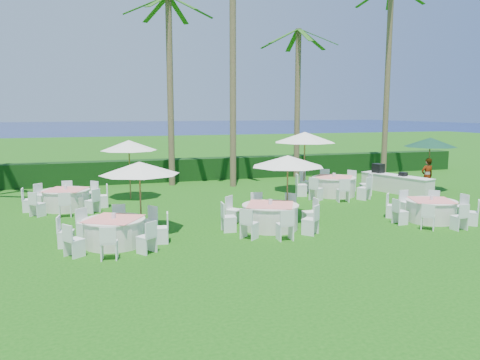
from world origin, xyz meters
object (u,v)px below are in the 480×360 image
object	(u,v)px
banquet_table_b	(270,216)
umbrella_c	(129,145)
umbrella_a	(139,168)
umbrella_b	(288,161)
umbrella_d	(305,137)
banquet_table_a	(114,231)
buffet_table	(395,183)
banquet_table_c	(431,210)
banquet_table_d	(66,199)
staff_person	(427,176)
umbrella_green	(430,142)
banquet_table_f	(334,186)

from	to	relation	value
banquet_table_b	umbrella_c	distance (m)	7.98
umbrella_a	umbrella_b	distance (m)	5.13
umbrella_d	banquet_table_a	bearing A→B (deg)	-144.86
banquet_table_b	buffet_table	distance (m)	9.29
umbrella_b	buffet_table	distance (m)	8.02
banquet_table_c	banquet_table_d	world-z (taller)	banquet_table_d
banquet_table_a	umbrella_b	distance (m)	6.37
umbrella_b	buffet_table	bearing A→B (deg)	26.24
umbrella_a	staff_person	distance (m)	13.70
banquet_table_d	umbrella_green	xyz separation A→B (m)	(16.31, -0.81, 1.92)
banquet_table_a	banquet_table_c	distance (m)	10.62
banquet_table_c	umbrella_a	world-z (taller)	umbrella_a
umbrella_a	umbrella_d	distance (m)	9.70
umbrella_c	staff_person	xyz separation A→B (m)	(13.10, -2.95, -1.50)
banquet_table_a	umbrella_b	xyz separation A→B (m)	(5.98, 1.42, 1.67)
banquet_table_b	umbrella_green	world-z (taller)	umbrella_green
banquet_table_a	umbrella_green	world-z (taller)	umbrella_green
umbrella_c	umbrella_green	size ratio (longest dim) A/B	1.00
umbrella_c	banquet_table_d	bearing A→B (deg)	-150.62
umbrella_d	umbrella_green	size ratio (longest dim) A/B	1.14
banquet_table_c	banquet_table_f	world-z (taller)	banquet_table_f
umbrella_green	buffet_table	xyz separation A→B (m)	(-1.78, 0.07, -1.89)
banquet_table_b	buffet_table	xyz separation A→B (m)	(8.11, 4.53, 0.02)
banquet_table_a	banquet_table_c	xyz separation A→B (m)	(10.61, -0.38, -0.01)
banquet_table_f	banquet_table_d	bearing A→B (deg)	177.30
umbrella_d	umbrella_b	bearing A→B (deg)	-121.57
banquet_table_a	staff_person	bearing A→B (deg)	16.26
banquet_table_a	buffet_table	world-z (taller)	buffet_table
banquet_table_c	umbrella_green	distance (m)	6.96
banquet_table_b	umbrella_d	size ratio (longest dim) A/B	1.11
umbrella_b	umbrella_green	bearing A→B (deg)	21.07
umbrella_d	umbrella_green	xyz separation A→B (m)	(5.81, -1.51, -0.25)
umbrella_b	umbrella_green	xyz separation A→B (m)	(8.83, 3.40, 0.26)
banquet_table_b	banquet_table_c	size ratio (longest dim) A/B	1.09
umbrella_d	umbrella_green	distance (m)	6.01
banquet_table_d	umbrella_b	world-z (taller)	umbrella_b
banquet_table_b	umbrella_green	distance (m)	11.01
umbrella_c	umbrella_d	xyz separation A→B (m)	(7.94, -0.74, 0.25)
banquet_table_b	umbrella_green	size ratio (longest dim) A/B	1.26
umbrella_a	umbrella_d	xyz separation A→B (m)	(8.13, 5.27, 0.53)
staff_person	banquet_table_f	bearing A→B (deg)	-11.80
banquet_table_f	umbrella_c	distance (m)	9.24
banquet_table_b	umbrella_b	distance (m)	2.22
banquet_table_b	banquet_table_f	size ratio (longest dim) A/B	0.94
umbrella_b	banquet_table_a	bearing A→B (deg)	-166.62
staff_person	banquet_table_d	bearing A→B (deg)	-4.55
umbrella_c	staff_person	bearing A→B (deg)	-12.67
banquet_table_d	umbrella_d	world-z (taller)	umbrella_d
banquet_table_f	umbrella_a	distance (m)	10.01
banquet_table_c	buffet_table	world-z (taller)	buffet_table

